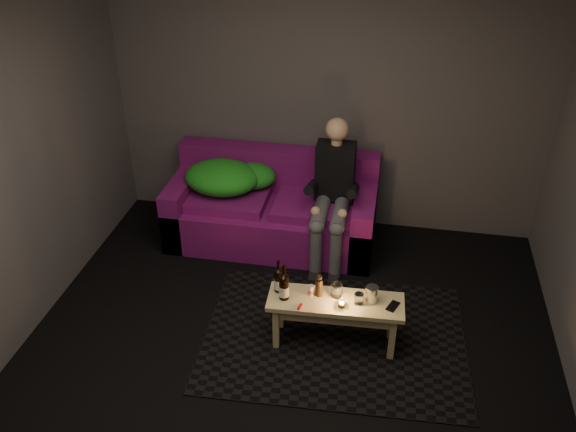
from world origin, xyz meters
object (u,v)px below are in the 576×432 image
beer_bottle_b (284,286)px  coffee_table (335,308)px  beer_bottle_a (279,280)px  sofa (273,211)px  person (333,190)px  steel_cup (372,294)px

beer_bottle_b → coffee_table: bearing=6.9°
beer_bottle_a → beer_bottle_b: (0.05, -0.08, 0.01)m
coffee_table → beer_bottle_a: (-0.43, 0.03, 0.17)m
sofa → beer_bottle_b: (0.37, -1.38, 0.22)m
person → steel_cup: bearing=-69.3°
beer_bottle_a → steel_cup: size_ratio=2.15×
person → coffee_table: 1.24m
coffee_table → steel_cup: (0.25, 0.04, 0.14)m
person → steel_cup: person is taller
person → beer_bottle_b: size_ratio=4.33×
beer_bottle_a → beer_bottle_b: size_ratio=0.93×
sofa → coffee_table: size_ratio=1.88×
sofa → beer_bottle_b: size_ratio=6.48×
coffee_table → beer_bottle_b: beer_bottle_b is taller
beer_bottle_b → beer_bottle_a: bearing=124.9°
sofa → beer_bottle_a: size_ratio=6.99×
sofa → person: bearing=-15.2°
person → steel_cup: 1.24m
beer_bottle_a → sofa: bearing=103.6°
steel_cup → beer_bottle_a: bearing=-179.5°
sofa → steel_cup: bearing=-52.3°
beer_bottle_b → sofa: bearing=105.0°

